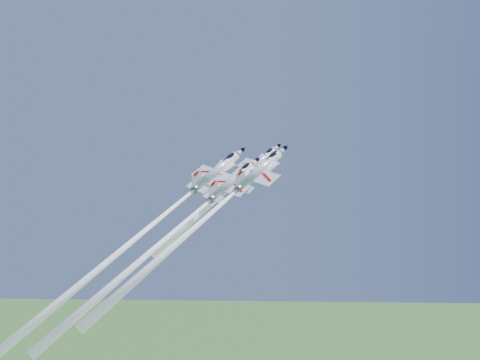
{
  "coord_description": "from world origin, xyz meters",
  "views": [
    {
      "loc": [
        5.56,
        -109.86,
        75.6
      ],
      "look_at": [
        0.0,
        0.0,
        80.1
      ],
      "focal_mm": 40.0,
      "sensor_mm": 36.0,
      "label": 1
    }
  ],
  "objects_px": {
    "jet_slot": "(168,237)",
    "jet_left": "(136,238)",
    "jet_lead": "(226,191)",
    "jet_right": "(204,220)"
  },
  "relations": [
    {
      "from": "jet_left",
      "to": "jet_slot",
      "type": "xyz_separation_m",
      "value": [
        7.04,
        -4.68,
        0.62
      ]
    },
    {
      "from": "jet_right",
      "to": "jet_slot",
      "type": "height_order",
      "value": "jet_right"
    },
    {
      "from": "jet_slot",
      "to": "jet_left",
      "type": "bearing_deg",
      "value": -175.54
    },
    {
      "from": "jet_right",
      "to": "jet_slot",
      "type": "distance_m",
      "value": 7.25
    },
    {
      "from": "jet_left",
      "to": "jet_right",
      "type": "relative_size",
      "value": 1.26
    },
    {
      "from": "jet_lead",
      "to": "jet_left",
      "type": "height_order",
      "value": "jet_lead"
    },
    {
      "from": "jet_lead",
      "to": "jet_right",
      "type": "xyz_separation_m",
      "value": [
        -3.27,
        -11.32,
        -5.43
      ]
    },
    {
      "from": "jet_left",
      "to": "jet_right",
      "type": "bearing_deg",
      "value": 27.07
    },
    {
      "from": "jet_lead",
      "to": "jet_slot",
      "type": "height_order",
      "value": "jet_lead"
    },
    {
      "from": "jet_lead",
      "to": "jet_left",
      "type": "xyz_separation_m",
      "value": [
        -16.55,
        -8.74,
        -9.1
      ]
    }
  ]
}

